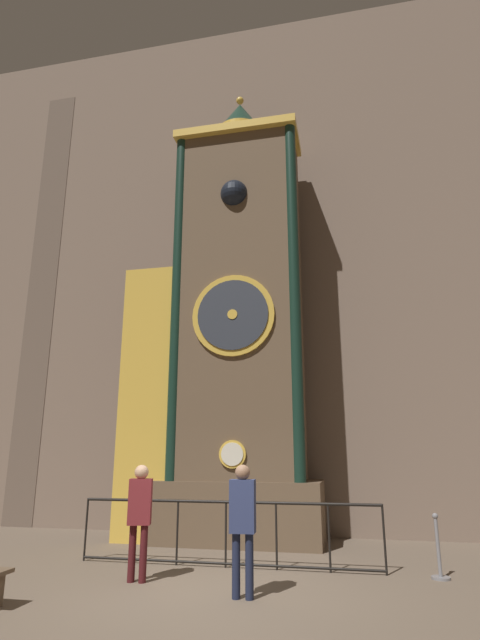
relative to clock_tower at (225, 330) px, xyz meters
The scene contains 7 objects.
ground_plane 6.19m from the clock_tower, 78.70° to the right, with size 28.00×28.00×0.00m, color brown.
cathedral_back_wall 2.94m from the clock_tower, 61.20° to the left, with size 24.00×0.32×14.41m.
clock_tower is the anchor object (origin of this frame).
railing_fence 4.70m from the clock_tower, 75.06° to the right, with size 5.22×0.05×1.06m.
visitor_near 5.10m from the clock_tower, 97.04° to the right, with size 0.39×0.30×1.67m.
visitor_far 5.60m from the clock_tower, 72.49° to the right, with size 0.35×0.24×1.69m.
stanchion_post 6.36m from the clock_tower, 30.71° to the right, with size 0.28×0.28×0.94m.
Camera 1 is at (1.98, -7.11, 1.84)m, focal length 28.00 mm.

